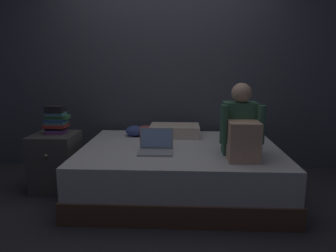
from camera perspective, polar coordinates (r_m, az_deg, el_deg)
The scene contains 9 objects.
ground_plane at distance 3.03m, azimuth -1.79°, elevation -14.21°, with size 8.00×8.00×0.00m, color #2D2D33.
wall_back at distance 3.93m, azimuth -0.49°, elevation 12.00°, with size 5.60×0.10×2.70m, color #424751.
bed at distance 3.21m, azimuth 2.22°, elevation -8.05°, with size 2.00×1.50×0.49m.
nightstand at distance 3.47m, azimuth -19.92°, elevation -6.23°, with size 0.44×0.46×0.60m.
person_sitting at distance 2.83m, azimuth 13.32°, elevation -0.53°, with size 0.39×0.44×0.66m.
laptop at distance 2.92m, azimuth -2.24°, elevation -3.79°, with size 0.32×0.23×0.22m.
pillow at distance 3.56m, azimuth 1.24°, elevation -0.85°, with size 0.56×0.36×0.13m, color beige.
book_stack at distance 3.40m, azimuth -19.90°, elevation 1.08°, with size 0.24×0.17×0.29m.
clothes_pile at distance 3.57m, azimuth -4.83°, elevation -0.93°, with size 0.35×0.20×0.13m.
Camera 1 is at (0.23, -2.72, 1.31)m, focal length 33.10 mm.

